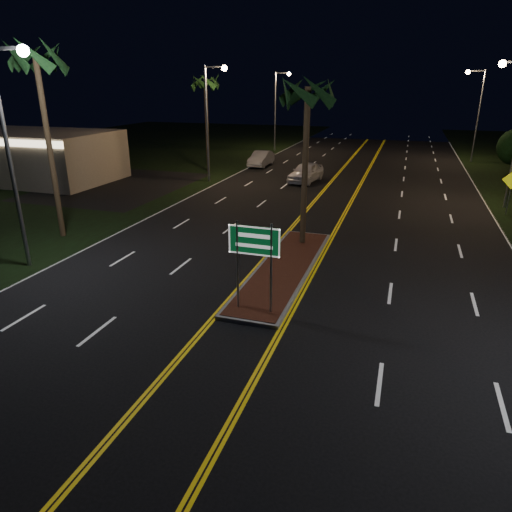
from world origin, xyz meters
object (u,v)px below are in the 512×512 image
at_px(palm_median, 308,92).
at_px(warning_sign, 511,186).
at_px(streetlight_left_far, 278,102).
at_px(streetlight_left_near, 13,136).
at_px(streetlight_left_mid, 211,110).
at_px(palm_left_near, 36,59).
at_px(car_near, 306,171).
at_px(highway_sign, 254,249).
at_px(commercial_building, 25,155).
at_px(median_island, 285,268).
at_px(car_far, 261,157).
at_px(streetlight_right_far, 476,105).
at_px(palm_left_far, 205,83).

relative_size(palm_median, warning_sign, 3.04).
bearing_deg(palm_median, streetlight_left_far, 107.58).
distance_m(streetlight_left_near, warning_sign, 27.09).
height_order(streetlight_left_mid, palm_median, streetlight_left_mid).
distance_m(palm_left_near, car_near, 21.91).
distance_m(streetlight_left_far, palm_median, 35.18).
bearing_deg(highway_sign, palm_left_near, 157.40).
bearing_deg(palm_left_near, warning_sign, 27.52).
height_order(streetlight_left_near, palm_left_near, palm_left_near).
xyz_separation_m(palm_median, palm_left_near, (-12.50, -2.50, 1.40)).
height_order(commercial_building, streetlight_left_mid, streetlight_left_mid).
distance_m(median_island, palm_left_near, 15.20).
bearing_deg(car_near, streetlight_left_near, -99.57).
bearing_deg(palm_median, streetlight_left_mid, 128.17).
xyz_separation_m(highway_sign, streetlight_left_mid, (-10.61, 21.20, 3.25)).
bearing_deg(palm_left_near, streetlight_left_far, 87.00).
relative_size(streetlight_left_near, car_far, 1.78).
bearing_deg(commercial_building, warning_sign, 0.23).
distance_m(streetlight_left_near, car_near, 23.94).
height_order(streetlight_left_near, car_far, streetlight_left_near).
bearing_deg(car_far, commercial_building, -142.92).
bearing_deg(streetlight_right_far, streetlight_left_mid, -139.70).
xyz_separation_m(car_far, warning_sign, (19.93, -12.44, 0.95)).
relative_size(palm_median, palm_left_far, 0.94).
height_order(streetlight_left_near, streetlight_left_mid, same).
height_order(palm_median, warning_sign, palm_median).
distance_m(palm_median, car_far, 24.74).
xyz_separation_m(highway_sign, streetlight_left_near, (-10.61, 1.20, 3.25)).
relative_size(commercial_building, streetlight_left_mid, 1.67).
xyz_separation_m(streetlight_left_far, streetlight_right_far, (21.23, -2.00, 0.00)).
xyz_separation_m(streetlight_left_mid, car_far, (1.49, 8.57, -4.81)).
height_order(streetlight_left_mid, palm_left_far, streetlight_left_mid).
xyz_separation_m(median_island, streetlight_left_far, (-10.61, 37.00, 5.57)).
height_order(streetlight_left_far, car_near, streetlight_left_far).
xyz_separation_m(streetlight_left_mid, streetlight_right_far, (21.23, 18.00, 0.00)).
bearing_deg(highway_sign, commercial_building, 146.52).
bearing_deg(palm_median, median_island, -90.00).
relative_size(highway_sign, streetlight_left_mid, 0.36).
bearing_deg(palm_median, palm_left_far, 126.18).
xyz_separation_m(commercial_building, streetlight_left_far, (15.39, 24.01, 3.65)).
distance_m(commercial_building, streetlight_left_mid, 16.31).
bearing_deg(streetlight_left_far, car_far, -82.59).
bearing_deg(car_near, highway_sign, -73.41).
distance_m(streetlight_right_far, car_near, 21.49).
bearing_deg(streetlight_left_near, streetlight_left_mid, 90.00).
bearing_deg(palm_left_near, streetlight_left_mid, 83.27).
xyz_separation_m(streetlight_right_far, palm_median, (-10.61, -31.50, 1.62)).
xyz_separation_m(streetlight_left_far, palm_left_near, (-1.89, -36.00, 3.02)).
relative_size(median_island, commercial_building, 0.68).
distance_m(median_island, streetlight_left_mid, 20.80).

